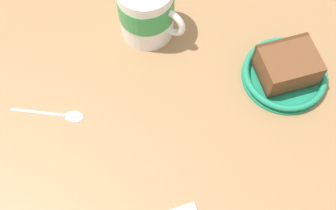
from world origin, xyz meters
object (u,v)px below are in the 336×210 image
Objects in this scene: small_plate at (284,75)px; teaspoon at (63,114)px; cake_slice at (287,65)px; tea_mug at (147,9)px.

teaspoon is at bearing -30.11° from small_plate.
small_plate is 1.43× the size of teaspoon.
small_plate is 1.25× the size of cake_slice.
small_plate is 24.25cm from tea_mug.
cake_slice is 1.15× the size of teaspoon.
small_plate reaches higher than teaspoon.
cake_slice reaches higher than teaspoon.
teaspoon is (20.18, 3.72, -5.26)cm from tea_mug.
tea_mug reaches higher than small_plate.
teaspoon is (30.65, -17.47, -2.97)cm from cake_slice.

